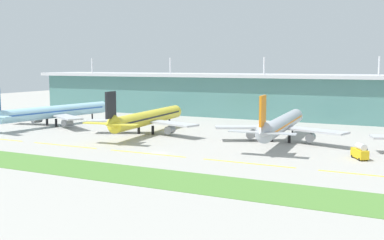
{
  "coord_description": "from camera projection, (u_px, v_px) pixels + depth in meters",
  "views": [
    {
      "loc": [
        75.29,
        -128.29,
        28.14
      ],
      "look_at": [
        -4.34,
        32.82,
        7.0
      ],
      "focal_mm": 43.89,
      "sensor_mm": 36.0,
      "label": 1
    }
  ],
  "objects": [
    {
      "name": "taxiway_stripe_mid_west",
      "position": [
        64.0,
        145.0,
        164.72
      ],
      "size": [
        28.0,
        0.7,
        0.04
      ],
      "primitive_type": "cube",
      "color": "yellow",
      "rests_on": "ground"
    },
    {
      "name": "airliner_nearest",
      "position": [
        54.0,
        112.0,
        217.12
      ],
      "size": [
        48.32,
        70.28,
        18.9
      ],
      "color": "#9ED1EA",
      "rests_on": "ground"
    },
    {
      "name": "fuel_truck",
      "position": [
        360.0,
        152.0,
        140.29
      ],
      "size": [
        5.97,
        7.5,
        4.95
      ],
      "color": "gold",
      "rests_on": "ground"
    },
    {
      "name": "airliner_far_middle",
      "position": [
        281.0,
        124.0,
        172.21
      ],
      "size": [
        48.66,
        69.46,
        18.9
      ],
      "color": "#ADB2BC",
      "rests_on": "ground"
    },
    {
      "name": "grass_verge",
      "position": [
        103.0,
        171.0,
        124.6
      ],
      "size": [
        300.0,
        18.0,
        0.1
      ],
      "primitive_type": "cube",
      "color": "#518438",
      "rests_on": "ground"
    },
    {
      "name": "taxiway_stripe_east",
      "position": [
        374.0,
        176.0,
        119.84
      ],
      "size": [
        28.0,
        0.7,
        0.04
      ],
      "primitive_type": "cube",
      "color": "yellow",
      "rests_on": "ground"
    },
    {
      "name": "taxiway_stripe_mid_east",
      "position": [
        248.0,
        163.0,
        134.8
      ],
      "size": [
        28.0,
        0.7,
        0.04
      ],
      "primitive_type": "cube",
      "color": "yellow",
      "rests_on": "ground"
    },
    {
      "name": "airliner_near_middle",
      "position": [
        147.0,
        118.0,
        192.08
      ],
      "size": [
        48.6,
        66.39,
        18.9
      ],
      "color": "yellow",
      "rests_on": "ground"
    },
    {
      "name": "ground_plane",
      "position": [
        159.0,
        153.0,
        150.64
      ],
      "size": [
        600.0,
        600.0,
        0.0
      ],
      "primitive_type": "plane",
      "color": "#A8A59E"
    },
    {
      "name": "pushback_tug",
      "position": [
        360.0,
        151.0,
        148.14
      ],
      "size": [
        4.51,
        4.98,
        1.85
      ],
      "color": "#333842",
      "rests_on": "ground"
    },
    {
      "name": "terminal_building",
      "position": [
        267.0,
        95.0,
        251.44
      ],
      "size": [
        288.0,
        34.0,
        32.28
      ],
      "color": "slate",
      "rests_on": "ground"
    },
    {
      "name": "taxiway_stripe_centre",
      "position": [
        147.0,
        153.0,
        149.76
      ],
      "size": [
        28.0,
        0.7,
        0.04
      ],
      "primitive_type": "cube",
      "color": "yellow",
      "rests_on": "ground"
    }
  ]
}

